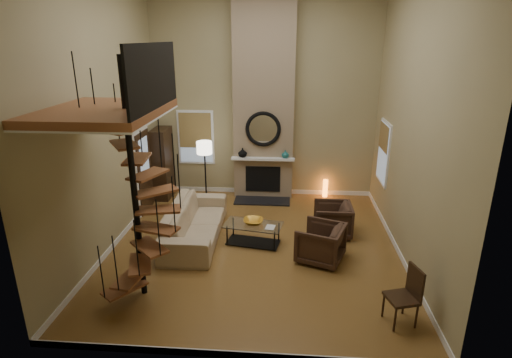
# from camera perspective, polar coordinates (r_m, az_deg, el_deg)

# --- Properties ---
(ground) EXTENTS (6.00, 6.50, 0.01)m
(ground) POSITION_cam_1_polar(r_m,az_deg,el_deg) (8.94, -0.20, -9.38)
(ground) COLOR olive
(ground) RESTS_ON ground
(back_wall) EXTENTS (6.00, 0.02, 5.50)m
(back_wall) POSITION_cam_1_polar(r_m,az_deg,el_deg) (11.21, 1.14, 11.35)
(back_wall) COLOR tan
(back_wall) RESTS_ON ground
(front_wall) EXTENTS (6.00, 0.02, 5.50)m
(front_wall) POSITION_cam_1_polar(r_m,az_deg,el_deg) (4.87, -3.31, 1.00)
(front_wall) COLOR tan
(front_wall) RESTS_ON ground
(left_wall) EXTENTS (0.02, 6.50, 5.50)m
(left_wall) POSITION_cam_1_polar(r_m,az_deg,el_deg) (8.77, -20.36, 8.00)
(left_wall) COLOR tan
(left_wall) RESTS_ON ground
(right_wall) EXTENTS (0.02, 6.50, 5.50)m
(right_wall) POSITION_cam_1_polar(r_m,az_deg,el_deg) (8.32, 21.02, 7.38)
(right_wall) COLOR tan
(right_wall) RESTS_ON ground
(baseboard_back) EXTENTS (6.00, 0.02, 0.12)m
(baseboard_back) POSITION_cam_1_polar(r_m,az_deg,el_deg) (11.86, 1.06, -1.64)
(baseboard_back) COLOR white
(baseboard_back) RESTS_ON ground
(baseboard_front) EXTENTS (6.00, 0.02, 0.12)m
(baseboard_front) POSITION_cam_1_polar(r_m,az_deg,el_deg) (6.26, -2.79, -23.08)
(baseboard_front) COLOR white
(baseboard_front) RESTS_ON ground
(baseboard_left) EXTENTS (0.02, 6.50, 0.12)m
(baseboard_left) POSITION_cam_1_polar(r_m,az_deg,el_deg) (9.60, -18.46, -7.91)
(baseboard_left) COLOR white
(baseboard_left) RESTS_ON ground
(baseboard_right) EXTENTS (0.02, 6.50, 0.12)m
(baseboard_right) POSITION_cam_1_polar(r_m,az_deg,el_deg) (9.20, 18.97, -9.21)
(baseboard_right) COLOR white
(baseboard_right) RESTS_ON ground
(chimney_breast) EXTENTS (1.60, 0.38, 5.50)m
(chimney_breast) POSITION_cam_1_polar(r_m,az_deg,el_deg) (11.02, 1.09, 11.22)
(chimney_breast) COLOR #8B755A
(chimney_breast) RESTS_ON ground
(hearth) EXTENTS (1.50, 0.60, 0.04)m
(hearth) POSITION_cam_1_polar(r_m,az_deg,el_deg) (11.25, 0.85, -3.04)
(hearth) COLOR black
(hearth) RESTS_ON ground
(firebox) EXTENTS (0.95, 0.02, 0.72)m
(firebox) POSITION_cam_1_polar(r_m,az_deg,el_deg) (11.34, 0.96, -0.00)
(firebox) COLOR black
(firebox) RESTS_ON chimney_breast
(mantel) EXTENTS (1.70, 0.18, 0.06)m
(mantel) POSITION_cam_1_polar(r_m,az_deg,el_deg) (11.08, 0.95, 2.79)
(mantel) COLOR white
(mantel) RESTS_ON chimney_breast
(mirror_frame) EXTENTS (0.94, 0.10, 0.94)m
(mirror_frame) POSITION_cam_1_polar(r_m,az_deg,el_deg) (10.94, 0.99, 6.91)
(mirror_frame) COLOR black
(mirror_frame) RESTS_ON chimney_breast
(mirror_disc) EXTENTS (0.80, 0.01, 0.80)m
(mirror_disc) POSITION_cam_1_polar(r_m,az_deg,el_deg) (10.95, 0.99, 6.92)
(mirror_disc) COLOR white
(mirror_disc) RESTS_ON chimney_breast
(vase_left) EXTENTS (0.24, 0.24, 0.25)m
(vase_left) POSITION_cam_1_polar(r_m,az_deg,el_deg) (11.12, -1.87, 3.67)
(vase_left) COLOR black
(vase_left) RESTS_ON mantel
(vase_right) EXTENTS (0.20, 0.20, 0.21)m
(vase_right) POSITION_cam_1_polar(r_m,az_deg,el_deg) (11.06, 4.07, 3.45)
(vase_right) COLOR #1A5D5D
(vase_right) RESTS_ON mantel
(window_back) EXTENTS (1.02, 0.06, 1.52)m
(window_back) POSITION_cam_1_polar(r_m,az_deg,el_deg) (11.65, -8.32, 5.81)
(window_back) COLOR white
(window_back) RESTS_ON back_wall
(window_right) EXTENTS (0.06, 1.02, 1.52)m
(window_right) POSITION_cam_1_polar(r_m,az_deg,el_deg) (10.45, 17.23, 3.63)
(window_right) COLOR white
(window_right) RESTS_ON right_wall
(entry_door) EXTENTS (0.10, 1.05, 2.16)m
(entry_door) POSITION_cam_1_polar(r_m,az_deg,el_deg) (10.77, -15.28, 1.06)
(entry_door) COLOR white
(entry_door) RESTS_ON ground
(loft) EXTENTS (1.70, 2.20, 1.09)m
(loft) POSITION_cam_1_polar(r_m,az_deg,el_deg) (6.68, -19.55, 9.20)
(loft) COLOR brown
(loft) RESTS_ON left_wall
(spiral_stair) EXTENTS (1.47, 1.47, 4.06)m
(spiral_stair) POSITION_cam_1_polar(r_m,az_deg,el_deg) (6.97, -16.23, -2.54)
(spiral_stair) COLOR black
(spiral_stair) RESTS_ON ground
(hutch) EXTENTS (0.41, 0.88, 1.96)m
(hutch) POSITION_cam_1_polar(r_m,az_deg,el_deg) (11.61, -12.76, 2.05)
(hutch) COLOR #301D10
(hutch) RESTS_ON ground
(sofa) EXTENTS (1.12, 2.74, 0.79)m
(sofa) POSITION_cam_1_polar(r_m,az_deg,el_deg) (9.25, -8.50, -5.82)
(sofa) COLOR tan
(sofa) RESTS_ON ground
(armchair_near) EXTENTS (0.84, 0.81, 0.76)m
(armchair_near) POSITION_cam_1_polar(r_m,az_deg,el_deg) (9.51, 10.99, -5.54)
(armchair_near) COLOR #3F291D
(armchair_near) RESTS_ON ground
(armchair_far) EXTENTS (1.11, 1.10, 0.79)m
(armchair_far) POSITION_cam_1_polar(r_m,az_deg,el_deg) (8.41, 9.42, -8.87)
(armchair_far) COLOR #3F291D
(armchair_far) RESTS_ON ground
(coffee_table) EXTENTS (1.32, 0.82, 0.46)m
(coffee_table) POSITION_cam_1_polar(r_m,az_deg,el_deg) (8.96, -0.40, -7.25)
(coffee_table) COLOR silver
(coffee_table) RESTS_ON ground
(bowl) EXTENTS (0.42, 0.42, 0.10)m
(bowl) POSITION_cam_1_polar(r_m,az_deg,el_deg) (8.91, -0.38, -5.88)
(bowl) COLOR gold
(bowl) RESTS_ON coffee_table
(book) EXTENTS (0.23, 0.28, 0.02)m
(book) POSITION_cam_1_polar(r_m,az_deg,el_deg) (8.72, 1.82, -6.71)
(book) COLOR gray
(book) RESTS_ON coffee_table
(floor_lamp) EXTENTS (0.40, 0.40, 1.71)m
(floor_lamp) POSITION_cam_1_polar(r_m,az_deg,el_deg) (10.77, -7.12, 3.62)
(floor_lamp) COLOR black
(floor_lamp) RESTS_ON ground
(accent_lamp) EXTENTS (0.14, 0.14, 0.48)m
(accent_lamp) POSITION_cam_1_polar(r_m,az_deg,el_deg) (11.68, 9.55, -1.25)
(accent_lamp) COLOR orange
(accent_lamp) RESTS_ON ground
(side_chair) EXTENTS (0.54, 0.53, 0.95)m
(side_chair) POSITION_cam_1_polar(r_m,az_deg,el_deg) (6.98, 20.14, -14.56)
(side_chair) COLOR #301D10
(side_chair) RESTS_ON ground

